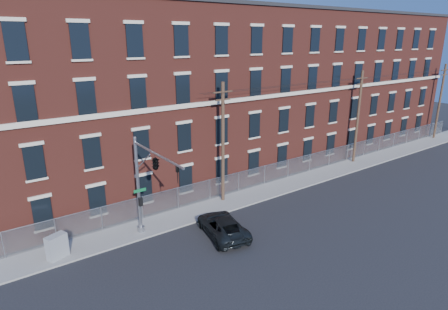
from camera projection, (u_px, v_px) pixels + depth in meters
ground at (246, 234)px, 27.08m from camera, size 140.00×140.00×0.00m
sidewalk at (308, 178)px, 37.63m from camera, size 65.00×3.00×0.12m
mill_building at (252, 87)px, 42.15m from camera, size 55.30×14.32×16.30m
chain_link_fence at (299, 165)px, 38.35m from camera, size 59.06×0.06×1.85m
traffic_signal_mast at (151, 171)px, 23.83m from camera, size 0.90×6.75×7.00m
utility_pole_near at (223, 141)px, 30.95m from camera, size 1.80×0.28×10.00m
utility_pole_mid at (358, 116)px, 40.99m from camera, size 1.80×0.28×10.00m
utility_pole_far at (440, 100)px, 51.03m from camera, size 1.80×0.28×10.00m
overhead_wires at (362, 80)px, 39.87m from camera, size 40.00×0.62×0.62m
pickup_truck at (222, 226)px, 26.70m from camera, size 3.42×5.58×1.44m
utility_cabinet at (57, 247)px, 23.71m from camera, size 1.40×1.04×1.57m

